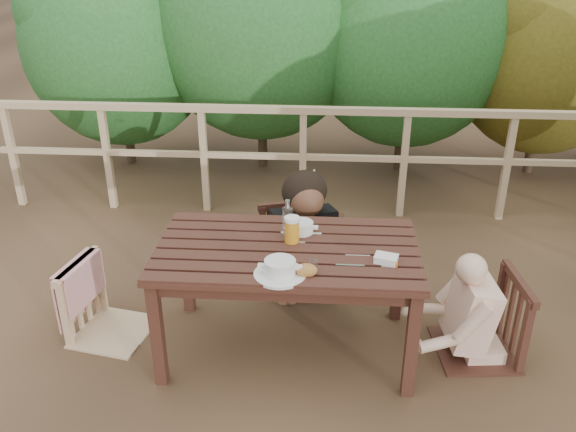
# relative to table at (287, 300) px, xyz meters

# --- Properties ---
(ground) EXTENTS (60.00, 60.00, 0.00)m
(ground) POSITION_rel_table_xyz_m (0.00, 0.00, -0.35)
(ground) COLOR brown
(ground) RESTS_ON ground
(table) EXTENTS (1.53, 0.86, 0.71)m
(table) POSITION_rel_table_xyz_m (0.00, 0.00, 0.00)
(table) COLOR #361C14
(table) RESTS_ON ground
(chair_left) EXTENTS (0.55, 0.55, 0.94)m
(chair_left) POSITION_rel_table_xyz_m (-1.15, 0.07, 0.12)
(chair_left) COLOR tan
(chair_left) RESTS_ON ground
(chair_far) EXTENTS (0.64, 0.64, 1.02)m
(chair_far) POSITION_rel_table_xyz_m (0.02, 0.83, 0.16)
(chair_far) COLOR #361C14
(chair_far) RESTS_ON ground
(chair_right) EXTENTS (0.54, 0.54, 0.99)m
(chair_right) POSITION_rel_table_xyz_m (1.17, 0.04, 0.14)
(chair_right) COLOR #361C14
(chair_right) RESTS_ON ground
(woman) EXTENTS (0.75, 0.84, 1.41)m
(woman) POSITION_rel_table_xyz_m (0.02, 0.85, 0.35)
(woman) COLOR black
(woman) RESTS_ON ground
(diner_right) EXTENTS (0.61, 0.51, 1.14)m
(diner_right) POSITION_rel_table_xyz_m (1.20, 0.04, 0.22)
(diner_right) COLOR beige
(diner_right) RESTS_ON ground
(railing) EXTENTS (5.60, 0.10, 1.01)m
(railing) POSITION_rel_table_xyz_m (0.00, 2.00, 0.15)
(railing) COLOR tan
(railing) RESTS_ON ground
(soup_near) EXTENTS (0.29, 0.29, 0.10)m
(soup_near) POSITION_rel_table_xyz_m (-0.02, -0.30, 0.40)
(soup_near) COLOR white
(soup_near) RESTS_ON table
(soup_far) EXTENTS (0.25, 0.25, 0.08)m
(soup_far) POSITION_rel_table_xyz_m (0.07, 0.19, 0.40)
(soup_far) COLOR white
(soup_far) RESTS_ON table
(bread_roll) EXTENTS (0.12, 0.09, 0.07)m
(bread_roll) POSITION_rel_table_xyz_m (0.12, -0.29, 0.39)
(bread_roll) COLOR #B07233
(bread_roll) RESTS_ON table
(beer_glass) EXTENTS (0.09, 0.09, 0.17)m
(beer_glass) POSITION_rel_table_xyz_m (0.02, 0.07, 0.44)
(beer_glass) COLOR orange
(beer_glass) RESTS_ON table
(bottle) EXTENTS (0.06, 0.06, 0.25)m
(bottle) POSITION_rel_table_xyz_m (-0.01, 0.14, 0.48)
(bottle) COLOR silver
(bottle) RESTS_ON table
(tumbler) EXTENTS (0.06, 0.06, 0.07)m
(tumbler) POSITION_rel_table_xyz_m (0.16, -0.24, 0.39)
(tumbler) COLOR white
(tumbler) RESTS_ON table
(butter_tub) EXTENTS (0.15, 0.12, 0.05)m
(butter_tub) POSITION_rel_table_xyz_m (0.56, -0.14, 0.38)
(butter_tub) COLOR silver
(butter_tub) RESTS_ON table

